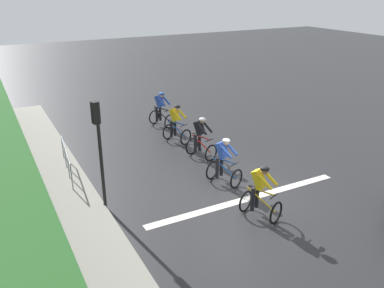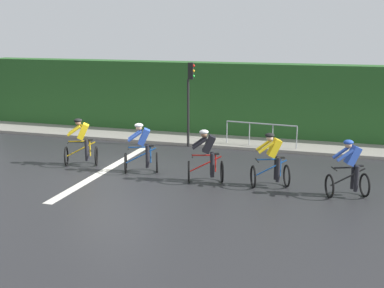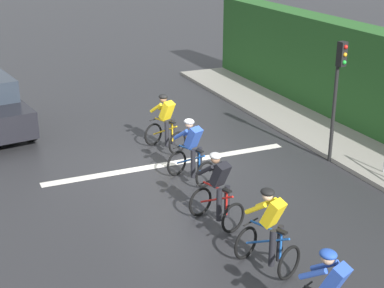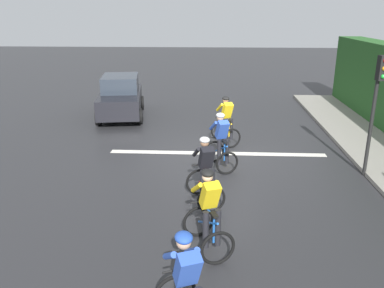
{
  "view_description": "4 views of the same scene",
  "coord_description": "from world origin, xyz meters",
  "px_view_note": "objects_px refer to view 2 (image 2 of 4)",
  "views": [
    {
      "loc": [
        -6.87,
        -9.51,
        6.43
      ],
      "look_at": [
        -0.81,
        1.89,
        1.27
      ],
      "focal_mm": 38.0,
      "sensor_mm": 36.0,
      "label": 1
    },
    {
      "loc": [
        14.79,
        7.31,
        4.68
      ],
      "look_at": [
        -1.0,
        2.42,
        0.87
      ],
      "focal_mm": 47.56,
      "sensor_mm": 36.0,
      "label": 2
    },
    {
      "loc": [
        5.38,
        13.43,
        6.18
      ],
      "look_at": [
        0.01,
        1.23,
        1.11
      ],
      "focal_mm": 54.52,
      "sensor_mm": 36.0,
      "label": 3
    },
    {
      "loc": [
        0.15,
        11.94,
        4.42
      ],
      "look_at": [
        0.75,
        1.06,
        0.76
      ],
      "focal_mm": 37.27,
      "sensor_mm": 36.0,
      "label": 4
    }
  ],
  "objects_px": {
    "pedestrian_railing_kerbside": "(261,130)",
    "cyclist_second": "(272,161)",
    "cyclist_lead": "(350,170)",
    "cyclist_fourth": "(142,149)",
    "cyclist_mid": "(207,157)",
    "traffic_light_near_crossing": "(190,91)",
    "cyclist_trailing": "(82,143)"
  },
  "relations": [
    {
      "from": "cyclist_second",
      "to": "cyclist_fourth",
      "type": "xyz_separation_m",
      "value": [
        -0.29,
        -4.27,
        0.0
      ]
    },
    {
      "from": "cyclist_mid",
      "to": "cyclist_trailing",
      "type": "bearing_deg",
      "value": -97.49
    },
    {
      "from": "cyclist_second",
      "to": "cyclist_mid",
      "type": "distance_m",
      "value": 1.97
    },
    {
      "from": "cyclist_mid",
      "to": "traffic_light_near_crossing",
      "type": "relative_size",
      "value": 0.5
    },
    {
      "from": "pedestrian_railing_kerbside",
      "to": "cyclist_trailing",
      "type": "bearing_deg",
      "value": -51.4
    },
    {
      "from": "cyclist_second",
      "to": "cyclist_trailing",
      "type": "xyz_separation_m",
      "value": [
        -0.5,
        -6.59,
        0.0
      ]
    },
    {
      "from": "cyclist_lead",
      "to": "cyclist_trailing",
      "type": "bearing_deg",
      "value": -95.04
    },
    {
      "from": "cyclist_lead",
      "to": "pedestrian_railing_kerbside",
      "type": "relative_size",
      "value": 0.58
    },
    {
      "from": "cyclist_lead",
      "to": "pedestrian_railing_kerbside",
      "type": "height_order",
      "value": "cyclist_lead"
    },
    {
      "from": "cyclist_lead",
      "to": "cyclist_fourth",
      "type": "relative_size",
      "value": 1.0
    },
    {
      "from": "cyclist_mid",
      "to": "cyclist_fourth",
      "type": "height_order",
      "value": "same"
    },
    {
      "from": "cyclist_second",
      "to": "cyclist_lead",
      "type": "bearing_deg",
      "value": 82.97
    },
    {
      "from": "cyclist_fourth",
      "to": "traffic_light_near_crossing",
      "type": "distance_m",
      "value": 4.31
    },
    {
      "from": "cyclist_lead",
      "to": "cyclist_second",
      "type": "relative_size",
      "value": 1.0
    },
    {
      "from": "cyclist_lead",
      "to": "cyclist_mid",
      "type": "relative_size",
      "value": 1.0
    },
    {
      "from": "cyclist_lead",
      "to": "cyclist_fourth",
      "type": "height_order",
      "value": "same"
    },
    {
      "from": "cyclist_trailing",
      "to": "pedestrian_railing_kerbside",
      "type": "relative_size",
      "value": 0.58
    },
    {
      "from": "cyclist_lead",
      "to": "cyclist_fourth",
      "type": "xyz_separation_m",
      "value": [
        -0.57,
        -6.48,
        0.0
      ]
    },
    {
      "from": "cyclist_fourth",
      "to": "pedestrian_railing_kerbside",
      "type": "xyz_separation_m",
      "value": [
        -4.55,
        3.12,
        -0.04
      ]
    },
    {
      "from": "cyclist_trailing",
      "to": "cyclist_lead",
      "type": "bearing_deg",
      "value": 84.96
    },
    {
      "from": "cyclist_second",
      "to": "traffic_light_near_crossing",
      "type": "relative_size",
      "value": 0.5
    },
    {
      "from": "cyclist_second",
      "to": "cyclist_fourth",
      "type": "relative_size",
      "value": 1.0
    },
    {
      "from": "pedestrian_railing_kerbside",
      "to": "traffic_light_near_crossing",
      "type": "bearing_deg",
      "value": -79.87
    },
    {
      "from": "traffic_light_near_crossing",
      "to": "cyclist_mid",
      "type": "bearing_deg",
      "value": 23.66
    },
    {
      "from": "cyclist_second",
      "to": "cyclist_fourth",
      "type": "bearing_deg",
      "value": -93.94
    },
    {
      "from": "cyclist_fourth",
      "to": "cyclist_lead",
      "type": "bearing_deg",
      "value": 85.01
    },
    {
      "from": "cyclist_lead",
      "to": "cyclist_second",
      "type": "height_order",
      "value": "same"
    },
    {
      "from": "pedestrian_railing_kerbside",
      "to": "cyclist_second",
      "type": "bearing_deg",
      "value": 13.33
    },
    {
      "from": "cyclist_trailing",
      "to": "traffic_light_near_crossing",
      "type": "bearing_deg",
      "value": 145.28
    },
    {
      "from": "traffic_light_near_crossing",
      "to": "pedestrian_railing_kerbside",
      "type": "distance_m",
      "value": 3.17
    },
    {
      "from": "cyclist_lead",
      "to": "pedestrian_railing_kerbside",
      "type": "distance_m",
      "value": 6.12
    },
    {
      "from": "cyclist_second",
      "to": "cyclist_trailing",
      "type": "bearing_deg",
      "value": -94.37
    }
  ]
}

